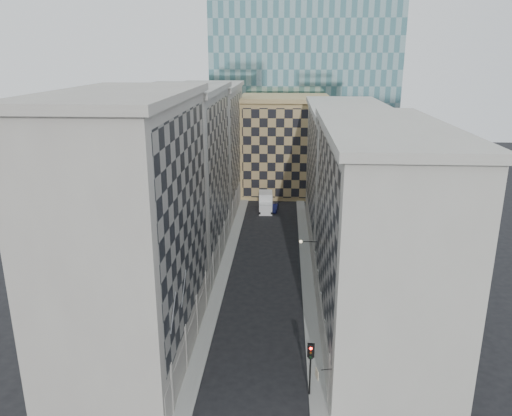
% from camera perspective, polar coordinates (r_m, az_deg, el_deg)
% --- Properties ---
extents(sidewalk_west, '(1.50, 100.00, 0.15)m').
position_cam_1_polar(sidewalk_west, '(64.94, -3.56, -6.81)').
color(sidewalk_west, gray).
rests_on(sidewalk_west, ground).
extents(sidewalk_east, '(1.50, 100.00, 0.15)m').
position_cam_1_polar(sidewalk_east, '(64.57, 5.80, -7.01)').
color(sidewalk_east, gray).
rests_on(sidewalk_east, ground).
extents(bldg_left_a, '(10.80, 22.80, 23.70)m').
position_cam_1_polar(bldg_left_a, '(44.45, -14.02, -2.58)').
color(bldg_left_a, '#A19A91').
rests_on(bldg_left_a, ground).
extents(bldg_left_b, '(10.80, 22.80, 22.70)m').
position_cam_1_polar(bldg_left_b, '(65.02, -8.37, 3.56)').
color(bldg_left_b, gray).
rests_on(bldg_left_b, ground).
extents(bldg_left_c, '(10.80, 22.80, 21.70)m').
position_cam_1_polar(bldg_left_c, '(86.30, -5.45, 6.70)').
color(bldg_left_c, '#A19A91').
rests_on(bldg_left_c, ground).
extents(bldg_right_a, '(10.80, 26.80, 20.70)m').
position_cam_1_polar(bldg_right_a, '(47.52, 13.66, -3.18)').
color(bldg_right_a, '#ABA89D').
rests_on(bldg_right_a, ground).
extents(bldg_right_b, '(10.80, 28.80, 19.70)m').
position_cam_1_polar(bldg_right_b, '(73.28, 10.10, 3.84)').
color(bldg_right_b, '#ABA89D').
rests_on(bldg_right_b, ground).
extents(tan_block, '(16.80, 14.80, 18.80)m').
position_cam_1_polar(tan_block, '(98.23, 3.23, 7.21)').
color(tan_block, tan).
rests_on(tan_block, ground).
extents(church_tower, '(7.20, 7.20, 51.50)m').
position_cam_1_polar(church_tower, '(110.86, 2.34, 17.46)').
color(church_tower, '#2D2723').
rests_on(church_tower, ground).
extents(flagpoles_left, '(0.10, 6.33, 2.33)m').
position_cam_1_polar(flagpoles_left, '(40.29, -8.83, -10.32)').
color(flagpoles_left, gray).
rests_on(flagpoles_left, ground).
extents(bracket_lamp, '(1.98, 0.36, 0.36)m').
position_cam_1_polar(bracket_lamp, '(56.65, 5.33, -3.84)').
color(bracket_lamp, black).
rests_on(bracket_lamp, ground).
extents(traffic_light, '(0.58, 0.50, 4.59)m').
position_cam_1_polar(traffic_light, '(41.38, 6.26, -16.75)').
color(traffic_light, black).
rests_on(traffic_light, sidewalk_east).
extents(box_truck, '(2.58, 5.84, 3.15)m').
position_cam_1_polar(box_truck, '(87.66, 1.11, 0.58)').
color(box_truck, white).
rests_on(box_truck, ground).
extents(dark_car, '(1.75, 4.08, 1.31)m').
position_cam_1_polar(dark_car, '(87.42, 2.03, 0.03)').
color(dark_car, black).
rests_on(dark_car, ground).
extents(shop_sign, '(1.21, 0.71, 0.79)m').
position_cam_1_polar(shop_sign, '(39.18, 7.07, -18.26)').
color(shop_sign, black).
rests_on(shop_sign, ground).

